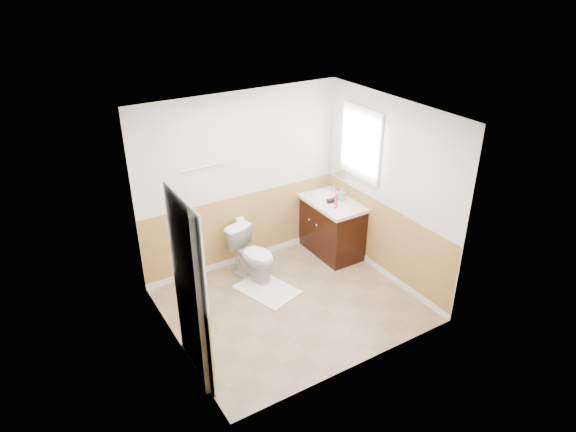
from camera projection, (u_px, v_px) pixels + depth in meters
floor at (292, 304)px, 6.61m from camera, size 3.00×3.00×0.00m
ceiling at (292, 115)px, 5.47m from camera, size 3.00×3.00×0.00m
wall_back at (242, 182)px, 7.03m from camera, size 3.00×0.00×3.00m
wall_front at (361, 270)px, 5.06m from camera, size 3.00×0.00×3.00m
wall_left at (170, 253)px, 5.35m from camera, size 0.00×3.00×3.00m
wall_right at (388, 191)px, 6.74m from camera, size 0.00×3.00×3.00m
wainscot_back at (244, 230)px, 7.36m from camera, size 3.00×0.00×3.00m
wainscot_front at (356, 330)px, 5.41m from camera, size 3.00×0.00×3.00m
wainscot_left at (178, 311)px, 5.69m from camera, size 0.00×2.60×2.60m
wainscot_right at (383, 241)px, 7.08m from camera, size 0.00×2.60×2.60m
toilet at (253, 254)px, 7.02m from camera, size 0.60×0.80×0.72m
bath_mat at (267, 290)px, 6.89m from camera, size 0.76×0.93×0.02m
vanity_cabinet at (329, 226)px, 7.67m from camera, size 0.55×1.10×0.80m
vanity_knob_left at (317, 225)px, 7.38m from camera, size 0.03×0.03×0.03m
vanity_knob_right at (309, 220)px, 7.53m from camera, size 0.03×0.03×0.03m
countertop at (330, 201)px, 7.47m from camera, size 0.60×1.15×0.05m
sink_basin at (324, 195)px, 7.57m from camera, size 0.36×0.36×0.02m
faucet at (334, 189)px, 7.63m from camera, size 0.02×0.02×0.14m
lotion_bottle at (336, 201)px, 7.15m from camera, size 0.05×0.05×0.22m
soap_dispenser at (342, 194)px, 7.39m from camera, size 0.11×0.11×0.19m
hair_dryer_body at (332, 200)px, 7.35m from camera, size 0.14×0.07×0.07m
hair_dryer_handle at (328, 202)px, 7.37m from camera, size 0.03×0.03×0.07m
mirror_panel at (338, 146)px, 7.43m from camera, size 0.02×0.35×0.90m
window_frame at (361, 143)px, 6.94m from camera, size 0.04×0.80×1.00m
window_glass at (362, 143)px, 6.95m from camera, size 0.01×0.70×0.90m
door at (197, 290)px, 5.16m from camera, size 0.29×0.78×2.04m
door_frame at (190, 291)px, 5.12m from camera, size 0.02×0.92×2.10m
door_knob at (191, 278)px, 5.47m from camera, size 0.06×0.06×0.06m
towel_bar at (204, 167)px, 6.57m from camera, size 0.62×0.02×0.02m
tp_holder_bar at (239, 221)px, 7.18m from camera, size 0.14×0.02×0.02m
tp_roll at (239, 221)px, 7.18m from camera, size 0.10×0.11×0.11m
tp_sheet at (240, 228)px, 7.23m from camera, size 0.10×0.01×0.16m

